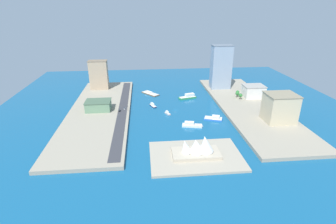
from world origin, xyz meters
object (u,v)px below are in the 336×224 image
object	(u,v)px
barge_flat_brown	(150,93)
yacht_sleek_gray	(168,113)
patrol_launch_navy	(153,105)
ferry_green_doubledeck	(188,97)
tower_tall_glass	(221,67)
traffic_light_waterfront	(128,107)
hotel_broad_white	(253,91)
suv_black	(120,111)
office_block_beige	(280,108)
ferry_white_commuter	(191,125)
opera_landmark	(198,148)
apartment_midrise_tan	(99,75)
catamaran_blue	(214,118)
sedan_silver	(125,108)
terminal_long_green	(98,105)

from	to	relation	value
barge_flat_brown	yacht_sleek_gray	xyz separation A→B (m)	(-17.92, 77.41, 0.30)
patrol_launch_navy	ferry_green_doubledeck	size ratio (longest dim) A/B	0.57
tower_tall_glass	ferry_green_doubledeck	bearing A→B (deg)	31.78
traffic_light_waterfront	hotel_broad_white	bearing A→B (deg)	-168.34
suv_black	yacht_sleek_gray	bearing A→B (deg)	173.71
tower_tall_glass	office_block_beige	size ratio (longest dim) A/B	2.01
barge_flat_brown	traffic_light_waterfront	bearing A→B (deg)	68.59
yacht_sleek_gray	traffic_light_waterfront	distance (m)	46.68
ferry_white_commuter	opera_landmark	distance (m)	60.12
ferry_white_commuter	yacht_sleek_gray	world-z (taller)	ferry_white_commuter
ferry_green_doubledeck	hotel_broad_white	distance (m)	87.06
ferry_green_doubledeck	apartment_midrise_tan	xyz separation A→B (m)	(124.37, -45.91, 21.87)
office_block_beige	suv_black	distance (m)	176.62
suv_black	opera_landmark	xyz separation A→B (m)	(-71.53, 100.94, 4.35)
ferry_white_commuter	barge_flat_brown	world-z (taller)	ferry_white_commuter
ferry_green_doubledeck	catamaran_blue	bearing A→B (deg)	102.81
apartment_midrise_tan	suv_black	xyz separation A→B (m)	(-35.25, 93.24, -19.93)
apartment_midrise_tan	ferry_white_commuter	bearing A→B (deg)	129.91
office_block_beige	opera_landmark	xyz separation A→B (m)	(98.99, 57.12, -9.79)
suv_black	opera_landmark	size ratio (longest dim) A/B	0.12
ferry_white_commuter	sedan_silver	xyz separation A→B (m)	(71.94, -47.83, 2.49)
ferry_white_commuter	catamaran_blue	xyz separation A→B (m)	(-28.33, -15.53, -0.33)
office_block_beige	catamaran_blue	bearing A→B (deg)	-15.41
catamaran_blue	traffic_light_waterfront	xyz separation A→B (m)	(95.90, -26.13, 6.24)
patrol_launch_navy	sedan_silver	world-z (taller)	sedan_silver
catamaran_blue	apartment_midrise_tan	size ratio (longest dim) A/B	0.53
tower_tall_glass	suv_black	bearing A→B (deg)	29.42
office_block_beige	traffic_light_waterfront	xyz separation A→B (m)	(160.62, -43.97, -10.72)
hotel_broad_white	yacht_sleek_gray	bearing A→B (deg)	18.72
barge_flat_brown	traffic_light_waterfront	distance (m)	76.69
ferry_white_commuter	apartment_midrise_tan	size ratio (longest dim) A/B	0.54
suv_black	opera_landmark	distance (m)	123.79
hotel_broad_white	terminal_long_green	xyz separation A→B (m)	(199.48, 27.23, -2.45)
yacht_sleek_gray	apartment_midrise_tan	bearing A→B (deg)	-47.54
yacht_sleek_gray	hotel_broad_white	xyz separation A→B (m)	(-119.02, -40.32, 10.28)
catamaran_blue	opera_landmark	xyz separation A→B (m)	(34.27, 74.96, 7.18)
terminal_long_green	apartment_midrise_tan	bearing A→B (deg)	-83.08
patrol_launch_navy	barge_flat_brown	bearing A→B (deg)	-87.81
hotel_broad_white	patrol_launch_navy	bearing A→B (deg)	5.31
office_block_beige	terminal_long_green	distance (m)	202.00
ferry_green_doubledeck	tower_tall_glass	bearing A→B (deg)	-148.22
ferry_white_commuter	yacht_sleek_gray	distance (m)	41.53
terminal_long_green	yacht_sleek_gray	bearing A→B (deg)	170.76
sedan_silver	suv_black	bearing A→B (deg)	48.88
ferry_green_doubledeck	opera_landmark	distance (m)	149.44
ferry_white_commuter	apartment_midrise_tan	xyz separation A→B (m)	(112.71, -134.75, 22.43)
tower_tall_glass	office_block_beige	bearing A→B (deg)	103.00
office_block_beige	suv_black	xyz separation A→B (m)	(170.52, -43.82, -14.14)
opera_landmark	yacht_sleek_gray	bearing A→B (deg)	-80.51
office_block_beige	traffic_light_waterfront	distance (m)	166.88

